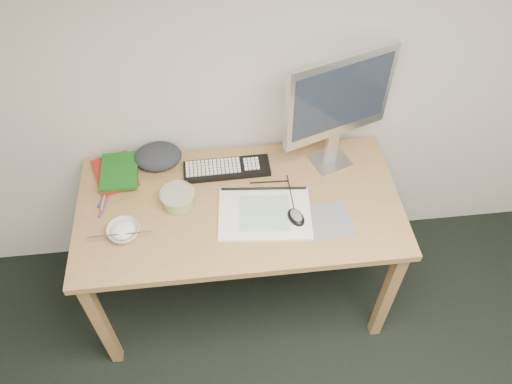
{
  "coord_description": "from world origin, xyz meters",
  "views": [
    {
      "loc": [
        -0.26,
        0.06,
        2.42
      ],
      "look_at": [
        -0.11,
        1.42,
        0.83
      ],
      "focal_mm": 35.0,
      "sensor_mm": 36.0,
      "label": 1
    }
  ],
  "objects_px": {
    "monitor": "(339,100)",
    "rice_bowl": "(124,231)",
    "desk": "(240,216)",
    "sketchpad": "(265,214)",
    "keyboard": "(227,169)"
  },
  "relations": [
    {
      "from": "monitor",
      "to": "rice_bowl",
      "type": "relative_size",
      "value": 4.25
    },
    {
      "from": "desk",
      "to": "rice_bowl",
      "type": "relative_size",
      "value": 10.43
    },
    {
      "from": "desk",
      "to": "sketchpad",
      "type": "height_order",
      "value": "sketchpad"
    },
    {
      "from": "sketchpad",
      "to": "rice_bowl",
      "type": "bearing_deg",
      "value": -170.82
    },
    {
      "from": "sketchpad",
      "to": "keyboard",
      "type": "xyz_separation_m",
      "value": [
        -0.14,
        0.27,
        0.01
      ]
    },
    {
      "from": "monitor",
      "to": "rice_bowl",
      "type": "height_order",
      "value": "monitor"
    },
    {
      "from": "monitor",
      "to": "rice_bowl",
      "type": "xyz_separation_m",
      "value": [
        -0.92,
        -0.32,
        -0.34
      ]
    },
    {
      "from": "keyboard",
      "to": "monitor",
      "type": "distance_m",
      "value": 0.59
    },
    {
      "from": "keyboard",
      "to": "rice_bowl",
      "type": "height_order",
      "value": "rice_bowl"
    },
    {
      "from": "sketchpad",
      "to": "monitor",
      "type": "bearing_deg",
      "value": 44.98
    },
    {
      "from": "monitor",
      "to": "desk",
      "type": "bearing_deg",
      "value": -173.53
    },
    {
      "from": "keyboard",
      "to": "rice_bowl",
      "type": "relative_size",
      "value": 2.92
    },
    {
      "from": "sketchpad",
      "to": "rice_bowl",
      "type": "distance_m",
      "value": 0.59
    },
    {
      "from": "rice_bowl",
      "to": "sketchpad",
      "type": "bearing_deg",
      "value": 3.93
    },
    {
      "from": "sketchpad",
      "to": "rice_bowl",
      "type": "xyz_separation_m",
      "value": [
        -0.58,
        -0.04,
        0.02
      ]
    }
  ]
}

